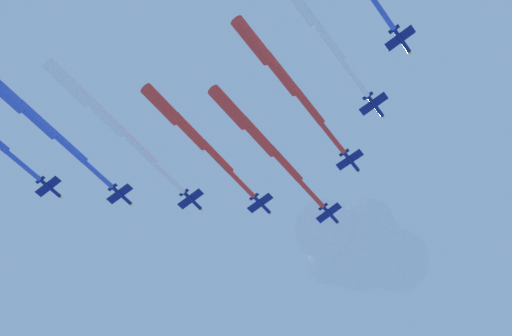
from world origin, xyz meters
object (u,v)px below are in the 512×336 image
object	(u,v)px
jet_port_inner	(189,131)
jet_port_outer	(37,120)
jet_port_mid	(103,115)
jet_lead	(258,136)
jet_starboard_inner	(280,74)

from	to	relation	value
jet_port_inner	jet_port_outer	bearing A→B (deg)	-25.02
jet_port_mid	jet_lead	bearing A→B (deg)	157.30
jet_lead	jet_port_outer	bearing A→B (deg)	-26.84
jet_port_inner	jet_port_outer	distance (m)	42.44
jet_port_mid	jet_port_outer	bearing A→B (deg)	-36.58
jet_port_inner	jet_port_mid	distance (m)	24.54
jet_lead	jet_port_inner	distance (m)	19.43
jet_port_mid	jet_port_outer	world-z (taller)	jet_port_mid
jet_port_mid	jet_port_outer	distance (m)	18.57
jet_starboard_inner	jet_port_mid	bearing A→B (deg)	-47.84
jet_starboard_inner	jet_port_mid	world-z (taller)	jet_starboard_inner
jet_lead	jet_starboard_inner	world-z (taller)	jet_starboard_inner
jet_port_mid	jet_port_outer	xyz separation A→B (m)	(14.90, -11.06, -0.62)
jet_port_inner	jet_port_mid	xyz separation A→B (m)	(23.53, -6.88, -1.07)
jet_lead	jet_port_inner	xyz separation A→B (m)	(16.64, -9.93, 1.54)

